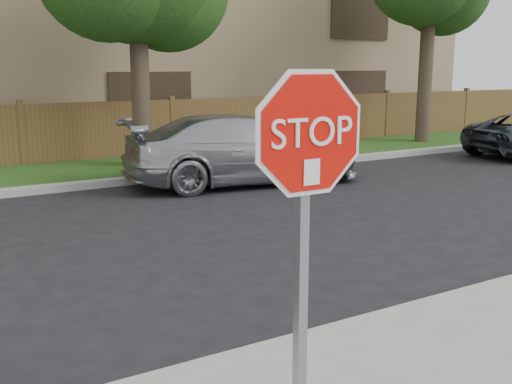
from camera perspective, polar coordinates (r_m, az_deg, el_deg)
ground at (r=5.56m, az=0.13°, el=-15.08°), size 90.00×90.00×0.00m
far_curb at (r=12.89m, az=-18.72°, el=0.35°), size 70.00×0.30×0.15m
grass_strip at (r=14.49m, az=-20.11°, el=1.42°), size 70.00×3.00×0.12m
fence at (r=15.95m, az=-21.38°, el=4.92°), size 70.00×0.12×1.60m
stop_sign at (r=3.48m, az=4.87°, el=0.38°), size 1.01×0.13×2.55m
sedan_right at (r=13.02m, az=-1.24°, el=4.10°), size 5.42×2.86×1.50m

